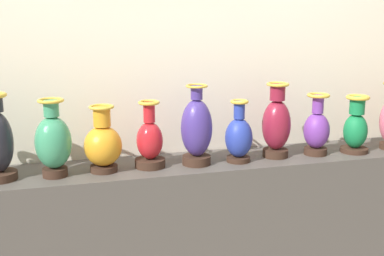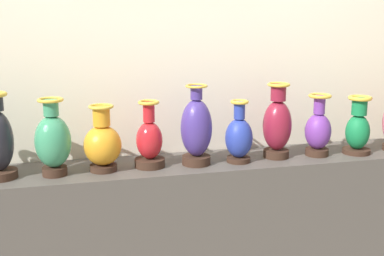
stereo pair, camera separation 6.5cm
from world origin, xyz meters
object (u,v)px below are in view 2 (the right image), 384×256
object	(u,v)px
vase_indigo	(196,130)
vase_emerald	(358,129)
vase_jade	(53,141)
vase_crimson	(149,142)
vase_burgundy	(277,125)
vase_amber	(103,144)
vase_violet	(318,130)
vase_cobalt	(239,137)

from	to	relation	value
vase_indigo	vase_emerald	distance (m)	0.91
vase_jade	vase_indigo	xyz separation A→B (m)	(0.70, 0.01, 0.01)
vase_crimson	vase_burgundy	distance (m)	0.69
vase_amber	vase_violet	world-z (taller)	vase_violet
vase_amber	vase_violet	bearing A→B (deg)	-0.49
vase_amber	vase_emerald	size ratio (longest dim) A/B	1.02
vase_violet	vase_emerald	distance (m)	0.23
vase_jade	vase_amber	xyz separation A→B (m)	(0.23, 0.01, -0.03)
vase_crimson	vase_emerald	world-z (taller)	vase_crimson
vase_crimson	vase_emerald	xyz separation A→B (m)	(1.15, -0.04, 0.01)
vase_indigo	vase_violet	world-z (taller)	vase_indigo
vase_jade	vase_emerald	distance (m)	1.61
vase_amber	vase_indigo	bearing A→B (deg)	-1.06
vase_violet	vase_emerald	bearing A→B (deg)	-4.29
vase_burgundy	vase_emerald	distance (m)	0.47
vase_indigo	vase_emerald	world-z (taller)	vase_indigo
vase_indigo	vase_burgundy	distance (m)	0.45
vase_jade	vase_indigo	distance (m)	0.70
vase_jade	vase_cobalt	bearing A→B (deg)	-0.44
vase_crimson	vase_burgundy	world-z (taller)	vase_burgundy
vase_violet	vase_emerald	size ratio (longest dim) A/B	1.05
vase_indigo	vase_emerald	xyz separation A→B (m)	(0.91, -0.02, -0.04)
vase_jade	vase_amber	world-z (taller)	vase_jade
vase_crimson	vase_jade	bearing A→B (deg)	-177.21
vase_jade	vase_crimson	size ratio (longest dim) A/B	1.10
vase_indigo	vase_burgundy	size ratio (longest dim) A/B	1.02
vase_jade	vase_emerald	xyz separation A→B (m)	(1.61, -0.01, -0.03)
vase_crimson	vase_violet	distance (m)	0.92
vase_violet	vase_emerald	xyz separation A→B (m)	(0.23, -0.02, -0.00)
vase_cobalt	vase_burgundy	distance (m)	0.23
vase_burgundy	vase_emerald	world-z (taller)	vase_burgundy
vase_cobalt	vase_violet	world-z (taller)	vase_violet
vase_indigo	vase_cobalt	size ratio (longest dim) A/B	1.26
vase_amber	vase_violet	distance (m)	1.15
vase_indigo	vase_cobalt	bearing A→B (deg)	-3.18
vase_jade	vase_cobalt	distance (m)	0.93
vase_jade	vase_burgundy	world-z (taller)	vase_burgundy
vase_amber	vase_indigo	size ratio (longest dim) A/B	0.80
vase_cobalt	vase_emerald	size ratio (longest dim) A/B	1.02
vase_indigo	vase_violet	bearing A→B (deg)	-0.10
vase_amber	vase_emerald	world-z (taller)	vase_amber
vase_jade	vase_burgundy	size ratio (longest dim) A/B	0.93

